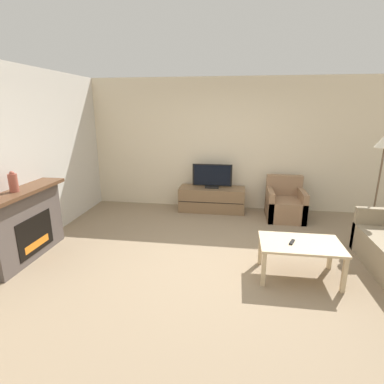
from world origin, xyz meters
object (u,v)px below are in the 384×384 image
Objects in this scene: mantel_vase_centre_left at (13,182)px; armchair at (285,205)px; tv_stand at (212,199)px; coffee_table at (300,247)px; fireplace at (25,224)px; floor_lamp at (384,150)px; tv at (212,177)px; remote at (292,242)px.

armchair is at bearing 30.83° from mantel_vase_centre_left.
tv_stand is 2.75m from coffee_table.
tv_stand is at bearing 44.84° from fireplace.
floor_lamp reaches higher than tv_stand.
fireplace is at bearing -164.46° from floor_lamp.
tv is 0.81× the size of coffee_table.
remote is (-0.25, -2.21, 0.22)m from armchair.
remote is at bearing -96.55° from armchair.
remote reaches higher than coffee_table.
tv is (2.43, 2.54, -0.42)m from mantel_vase_centre_left.
floor_lamp reaches higher than fireplace.
armchair is (3.89, 2.32, -0.88)m from mantel_vase_centre_left.
armchair is 5.22× the size of remote.
tv is 2.76m from coffee_table.
floor_lamp is (5.16, 1.55, 0.32)m from mantel_vase_centre_left.
tv_stand is 0.48m from tv.
tv is at bearing 46.27° from mantel_vase_centre_left.
tv is at bearing 44.82° from fireplace.
coffee_table is 2.27m from floor_lamp.
tv_stand is at bearing 159.91° from floor_lamp.
remote is at bearing -169.88° from coffee_table.
tv is at bearing 118.51° from coffee_table.
remote is (1.20, -2.43, 0.23)m from tv_stand.
tv is at bearing 159.94° from floor_lamp.
armchair is 0.80× the size of coffee_table.
mantel_vase_centre_left is 0.21× the size of tv_stand.
mantel_vase_centre_left reaches higher than tv_stand.
floor_lamp is at bearing 16.71° from mantel_vase_centre_left.
tv_stand is 3.15m from floor_lamp.
floor_lamp is at bearing -20.06° from tv.
floor_lamp reaches higher than remote.
tv_stand is 1.47m from armchair.
tv_stand is at bearing 46.29° from mantel_vase_centre_left.
fireplace reaches higher than armchair.
fireplace is at bearing -179.64° from coffee_table.
remote is at bearing -63.75° from tv.
fireplace is 1.82× the size of armchair.
coffee_table is at bearing 32.98° from remote.
remote is (-0.11, -0.02, 0.07)m from coffee_table.
tv_stand is 8.76× the size of remote.
tv_stand is (2.43, 2.55, -0.90)m from mantel_vase_centre_left.
floor_lamp is at bearing -20.09° from tv_stand.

